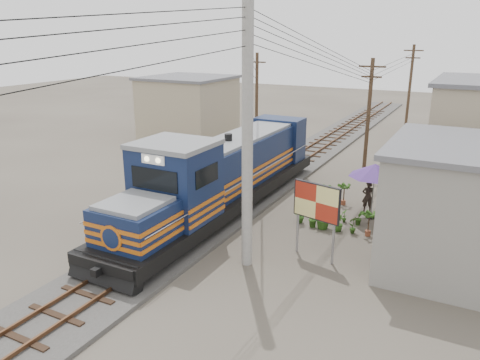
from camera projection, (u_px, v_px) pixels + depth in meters
The scene contains 14 objects.
ground at pixel (178, 240), 19.81m from camera, with size 120.00×120.00×0.00m, color #473F35.
ballast at pixel (273, 177), 28.24m from camera, with size 3.60×70.00×0.16m, color #595651.
track at pixel (273, 174), 28.19m from camera, with size 1.15×70.00×0.12m.
locomotive at pixel (222, 177), 22.49m from camera, with size 3.08×16.75×4.15m.
utility_pole_main at pixel (247, 135), 16.34m from camera, with size 0.40×0.40×10.00m.
wooden_pole_mid at pixel (368, 114), 28.56m from camera, with size 1.60×0.24×7.00m.
wooden_pole_far at pixel (410, 87), 40.18m from camera, with size 1.60×0.24×7.50m.
wooden_pole_left at pixel (257, 97), 36.13m from camera, with size 1.60×0.24×7.00m.
power_lines at pixel (263, 49), 24.78m from camera, with size 9.65×19.00×3.30m.
shophouse_left at pixel (189, 110), 36.97m from camera, with size 6.30×6.30×5.20m.
billboard at pixel (316, 204), 17.64m from camera, with size 1.94×0.57×3.04m.
market_umbrella at pixel (375, 170), 21.55m from camera, with size 3.19×3.19×2.66m.
vendor at pixel (368, 197), 22.78m from camera, with size 0.57×0.38×1.57m, color black.
plant_nursery at pixel (324, 215), 21.28m from camera, with size 3.01×1.99×1.08m.
Camera 1 is at (10.71, -14.86, 8.39)m, focal length 35.00 mm.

